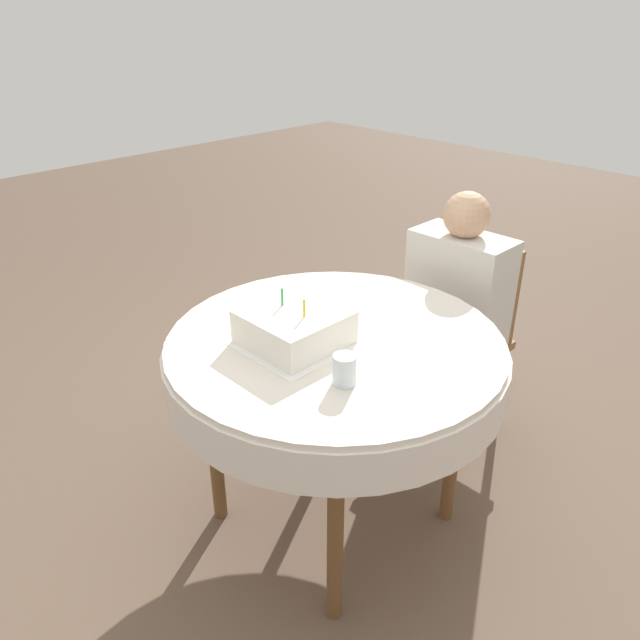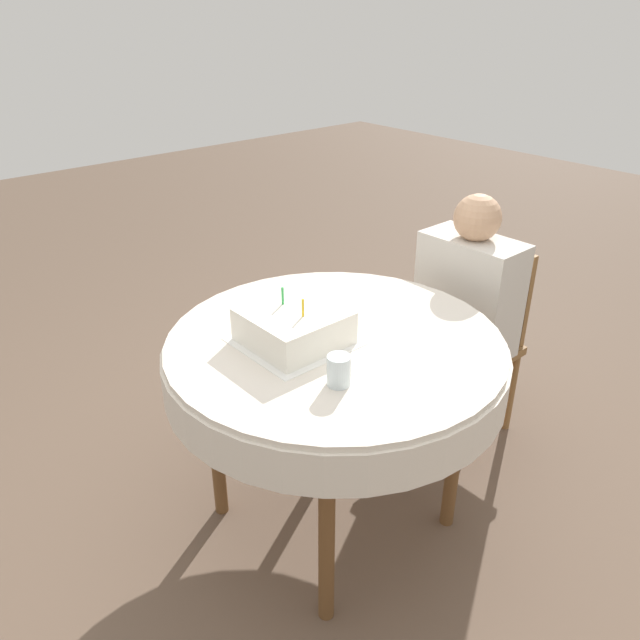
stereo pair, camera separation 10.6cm
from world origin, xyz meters
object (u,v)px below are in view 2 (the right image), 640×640
object	(u,v)px
chair	(472,334)
person	(465,299)
birthday_cake	(294,326)
drinking_glass	(339,370)

from	to	relation	value
chair	person	xyz separation A→B (m)	(0.00, -0.09, 0.20)
person	birthday_cake	xyz separation A→B (m)	(-0.02, -0.89, 0.18)
chair	drinking_glass	xyz separation A→B (m)	(0.26, -1.04, 0.37)
chair	drinking_glass	distance (m)	1.13
birthday_cake	person	bearing A→B (deg)	88.98
chair	birthday_cake	world-z (taller)	birthday_cake
person	drinking_glass	bearing A→B (deg)	-74.94
person	birthday_cake	bearing A→B (deg)	-91.36
chair	drinking_glass	size ratio (longest dim) A/B	9.09
birthday_cake	drinking_glass	bearing A→B (deg)	-12.25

